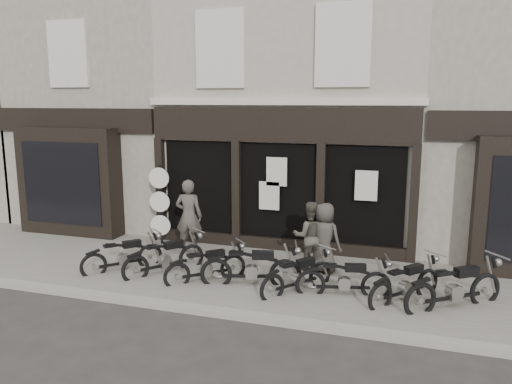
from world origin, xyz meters
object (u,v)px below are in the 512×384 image
(motorcycle_1, at_px, (165,260))
(motorcycle_7, at_px, (455,291))
(man_centre, at_px, (310,236))
(advert_sign_post, at_px, (160,208))
(motorcycle_0, at_px, (124,258))
(man_left, at_px, (189,216))
(man_right, at_px, (324,238))
(motorcycle_2, at_px, (207,269))
(motorcycle_5, at_px, (344,283))
(motorcycle_3, at_px, (252,271))
(motorcycle_6, at_px, (405,287))
(motorcycle_4, at_px, (298,279))

(motorcycle_1, relative_size, motorcycle_7, 0.94)
(motorcycle_7, xyz_separation_m, man_centre, (-3.14, 1.30, 0.51))
(motorcycle_1, distance_m, advert_sign_post, 2.48)
(motorcycle_1, height_order, advert_sign_post, advert_sign_post)
(motorcycle_0, distance_m, man_left, 2.08)
(motorcycle_1, bearing_deg, man_right, -36.54)
(motorcycle_2, xyz_separation_m, motorcycle_5, (3.06, 0.07, 0.01))
(motorcycle_3, xyz_separation_m, motorcycle_6, (3.21, 0.14, -0.04))
(motorcycle_6, xyz_separation_m, man_right, (-1.86, 1.14, 0.56))
(motorcycle_2, relative_size, man_right, 0.94)
(motorcycle_0, bearing_deg, man_centre, -32.53)
(motorcycle_6, height_order, man_left, man_left)
(man_centre, relative_size, man_right, 1.00)
(motorcycle_0, bearing_deg, man_left, 12.56)
(advert_sign_post, bearing_deg, motorcycle_7, -24.27)
(man_centre, distance_m, advert_sign_post, 4.45)
(motorcycle_1, xyz_separation_m, motorcycle_5, (4.18, -0.11, -0.02))
(motorcycle_0, relative_size, motorcycle_3, 0.77)
(man_left, bearing_deg, motorcycle_7, 156.91)
(motorcycle_0, height_order, motorcycle_2, motorcycle_0)
(motorcycle_3, bearing_deg, motorcycle_0, 163.52)
(motorcycle_2, bearing_deg, man_centre, -9.58)
(motorcycle_6, relative_size, motorcycle_7, 0.87)
(motorcycle_6, relative_size, man_right, 1.03)
(motorcycle_6, bearing_deg, advert_sign_post, 112.18)
(motorcycle_7, bearing_deg, motorcycle_2, 143.77)
(motorcycle_0, height_order, man_left, man_left)
(motorcycle_5, xyz_separation_m, motorcycle_6, (1.21, 0.11, 0.01))
(motorcycle_5, height_order, motorcycle_7, motorcycle_7)
(motorcycle_3, height_order, man_centre, man_centre)
(motorcycle_3, bearing_deg, motorcycle_7, -15.33)
(motorcycle_3, distance_m, man_centre, 1.75)
(motorcycle_2, relative_size, man_left, 0.80)
(motorcycle_3, height_order, advert_sign_post, advert_sign_post)
(man_centre, bearing_deg, motorcycle_2, 17.36)
(motorcycle_3, height_order, motorcycle_6, motorcycle_3)
(motorcycle_0, relative_size, motorcycle_5, 0.85)
(motorcycle_1, relative_size, advert_sign_post, 0.77)
(motorcycle_4, bearing_deg, advert_sign_post, 99.14)
(motorcycle_4, distance_m, man_left, 3.87)
(motorcycle_0, distance_m, motorcycle_3, 3.22)
(motorcycle_2, xyz_separation_m, man_left, (-1.27, 1.79, 0.72))
(motorcycle_0, xyz_separation_m, motorcycle_3, (3.22, -0.02, 0.04))
(motorcycle_0, relative_size, advert_sign_post, 0.70)
(motorcycle_6, bearing_deg, man_centre, 100.85)
(motorcycle_4, bearing_deg, motorcycle_3, 124.22)
(motorcycle_6, relative_size, man_centre, 1.03)
(motorcycle_0, distance_m, motorcycle_2, 2.17)
(motorcycle_5, relative_size, man_left, 1.00)
(motorcycle_4, bearing_deg, motorcycle_0, 125.06)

